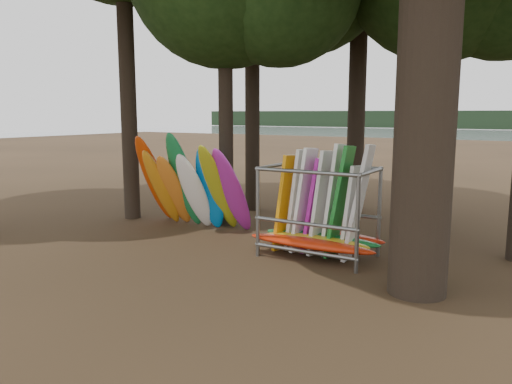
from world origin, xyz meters
The scene contains 4 objects.
ground centered at (0.00, 0.00, 0.00)m, with size 120.00×120.00×0.00m, color #47331E.
lake centered at (0.00, 60.00, 0.00)m, with size 160.00×160.00×0.00m, color gray.
kayak_row centered at (-2.57, 1.99, 1.27)m, with size 3.79×2.10×3.04m.
storage_rack centered at (1.83, 1.34, 1.02)m, with size 3.19×1.56×2.76m.
Camera 1 is at (6.63, -9.43, 3.43)m, focal length 35.00 mm.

